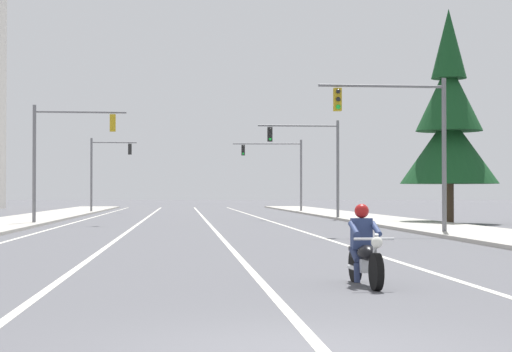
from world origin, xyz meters
name	(u,v)px	position (x,y,z in m)	size (l,w,h in m)	color
ground_plane	(303,350)	(0.00, 0.00, 0.00)	(400.00, 400.00, 0.00)	#515156
lane_stripe_center	(206,221)	(0.21, 45.00, 0.00)	(0.16, 100.00, 0.01)	beige
lane_stripe_left	(142,221)	(-3.56, 45.00, 0.00)	(0.16, 100.00, 0.01)	beige
lane_stripe_right	(269,221)	(3.92, 45.00, 0.00)	(0.16, 100.00, 0.01)	beige
lane_stripe_far_left	(79,221)	(-7.22, 45.00, 0.00)	(0.16, 100.00, 0.01)	beige
sidewalk_kerb_right	(395,222)	(10.40, 40.00, 0.07)	(4.40, 110.00, 0.14)	#ADA89E
sidewalk_kerb_left	(8,223)	(-10.40, 40.00, 0.07)	(4.40, 110.00, 0.14)	#ADA89E
motorcycle_with_rider	(364,253)	(1.98, 6.56, 0.59)	(0.70, 2.19, 1.46)	black
traffic_signal_near_right	(408,130)	(7.61, 25.94, 4.11)	(5.13, 0.49, 6.20)	slate
traffic_signal_near_left	(61,146)	(-7.47, 38.63, 4.09)	(4.79, 0.44, 6.20)	slate
traffic_signal_mid_right	(315,154)	(7.04, 47.42, 4.11)	(5.14, 0.43, 6.20)	slate
traffic_signal_mid_left	(104,164)	(-7.66, 67.52, 4.03)	(3.79, 0.53, 6.20)	slate
traffic_signal_far_right	(281,164)	(7.20, 68.52, 4.16)	(5.90, 0.54, 6.20)	slate
conifer_tree_right_verge_far	(449,125)	(13.03, 38.67, 5.30)	(5.25, 5.25, 11.56)	#4C3828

